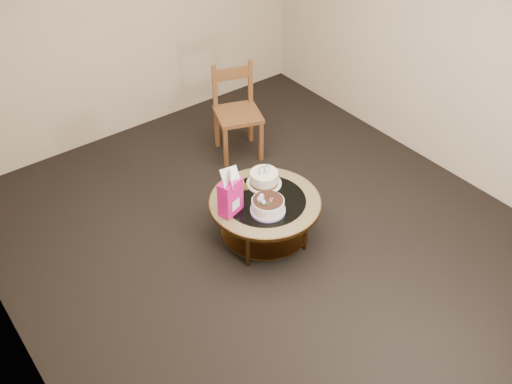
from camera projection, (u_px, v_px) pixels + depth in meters
ground at (265, 237)px, 5.41m from camera, size 5.00×5.00×0.00m
room_walls at (266, 93)px, 4.44m from camera, size 4.52×5.02×2.61m
coffee_table at (265, 207)px, 5.17m from camera, size 1.02×1.02×0.46m
decorated_cake at (268, 206)px, 4.96m from camera, size 0.31×0.31×0.18m
cream_cake at (264, 178)px, 5.26m from camera, size 0.33×0.33×0.21m
gift_bag at (230, 192)px, 4.86m from camera, size 0.24×0.20×0.43m
pillar_candle at (240, 185)px, 5.24m from camera, size 0.13×0.13×0.10m
dining_chair at (237, 112)px, 6.21m from camera, size 0.60×0.60×1.01m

